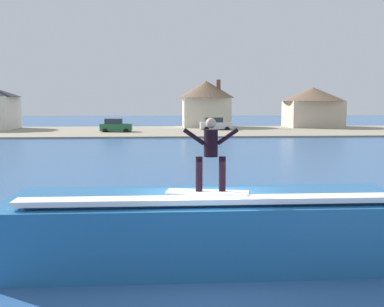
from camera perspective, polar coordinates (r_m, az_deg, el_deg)
name	(u,v)px	position (r m, az deg, el deg)	size (l,w,h in m)	color
ground_plane	(207,268)	(11.18, 1.81, -13.83)	(260.00, 260.00, 0.00)	#325C93
wave_crest	(208,226)	(11.53, 2.00, -8.90)	(9.59, 3.11, 1.75)	#21609A
surfboard	(208,192)	(10.75, 1.91, -4.78)	(1.94, 0.85, 0.06)	white
surfer	(211,150)	(10.62, 2.31, 0.40)	(1.28, 0.32, 1.68)	black
shoreline_bank	(168,131)	(61.78, -2.92, 2.74)	(120.00, 22.18, 0.20)	gray
car_near_shore	(116,126)	(59.64, -9.31, 3.36)	(3.96, 2.12, 1.86)	#23663D
car_far_shore	(215,124)	(63.62, 2.88, 3.61)	(4.32, 2.21, 1.86)	silver
house_gabled_white	(313,105)	(72.89, 14.55, 5.75)	(9.66, 9.66, 6.14)	beige
house_small_cottage	(206,101)	(70.63, 1.74, 6.45)	(8.56, 8.56, 7.25)	beige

